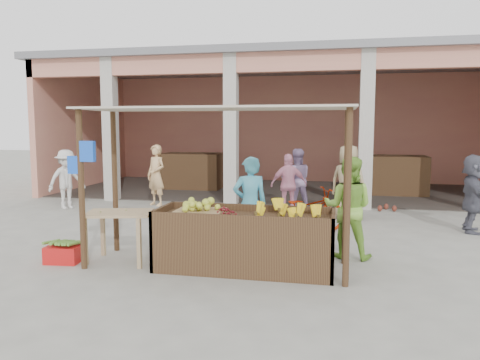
% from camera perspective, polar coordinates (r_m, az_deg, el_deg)
% --- Properties ---
extents(ground, '(60.00, 60.00, 0.00)m').
position_cam_1_polar(ground, '(7.17, -3.42, -10.56)').
color(ground, gray).
rests_on(ground, ground).
extents(market_building, '(14.40, 6.40, 4.20)m').
position_cam_1_polar(market_building, '(15.64, 5.44, 8.72)').
color(market_building, tan).
rests_on(market_building, ground).
extents(fruit_stall, '(2.60, 0.95, 0.80)m').
position_cam_1_polar(fruit_stall, '(6.95, 0.58, -7.68)').
color(fruit_stall, '#513920').
rests_on(fruit_stall, ground).
extents(stall_awning, '(4.09, 1.35, 2.39)m').
position_cam_1_polar(stall_awning, '(6.91, -3.52, 5.46)').
color(stall_awning, '#513920').
rests_on(stall_awning, ground).
extents(banana_heap, '(0.98, 0.53, 0.18)m').
position_cam_1_polar(banana_heap, '(6.72, 5.59, -3.93)').
color(banana_heap, yellow).
rests_on(banana_heap, fruit_stall).
extents(melon_tray, '(0.71, 0.62, 0.19)m').
position_cam_1_polar(melon_tray, '(7.03, -4.96, -3.45)').
color(melon_tray, '#9E7D51').
rests_on(melon_tray, fruit_stall).
extents(berry_heap, '(0.39, 0.32, 0.13)m').
position_cam_1_polar(berry_heap, '(6.88, -1.94, -3.88)').
color(berry_heap, maroon).
rests_on(berry_heap, fruit_stall).
extents(side_table, '(1.11, 0.87, 0.79)m').
position_cam_1_polar(side_table, '(7.51, -14.47, -4.81)').
color(side_table, tan).
rests_on(side_table, ground).
extents(papaya_pile, '(0.74, 0.42, 0.21)m').
position_cam_1_polar(papaya_pile, '(7.47, -14.52, -2.98)').
color(papaya_pile, '#538C2E').
rests_on(papaya_pile, side_table).
extents(red_crate, '(0.55, 0.42, 0.27)m').
position_cam_1_polar(red_crate, '(7.85, -20.69, -8.44)').
color(red_crate, red).
rests_on(red_crate, ground).
extents(plantain_bundle, '(0.40, 0.28, 0.08)m').
position_cam_1_polar(plantain_bundle, '(7.81, -20.74, -7.22)').
color(plantain_bundle, '#598C32').
rests_on(plantain_bundle, red_crate).
extents(produce_sacks, '(0.79, 0.74, 0.60)m').
position_cam_1_polar(produce_sacks, '(12.24, 17.50, -2.23)').
color(produce_sacks, maroon).
rests_on(produce_sacks, ground).
extents(vendor_blue, '(0.77, 0.68, 1.72)m').
position_cam_1_polar(vendor_blue, '(7.87, 1.22, -2.58)').
color(vendor_blue, '#4BADCA').
rests_on(vendor_blue, ground).
extents(vendor_green, '(0.90, 0.61, 1.72)m').
position_cam_1_polar(vendor_green, '(7.69, 13.06, -2.94)').
color(vendor_green, '#83BC3E').
rests_on(vendor_green, ground).
extents(motorcycle, '(1.27, 1.87, 0.93)m').
position_cam_1_polar(motorcycle, '(9.39, 7.89, -3.58)').
color(motorcycle, '#861A01').
rests_on(motorcycle, ground).
extents(shopper_a, '(1.00, 1.17, 1.63)m').
position_cam_1_polar(shopper_a, '(12.77, -20.40, 0.36)').
color(shopper_a, silver).
rests_on(shopper_a, ground).
extents(shopper_b, '(1.02, 0.72, 1.56)m').
position_cam_1_polar(shopper_b, '(11.15, 5.96, -0.30)').
color(shopper_b, pink).
rests_on(shopper_b, ground).
extents(shopper_c, '(1.06, 0.89, 1.88)m').
position_cam_1_polar(shopper_c, '(10.80, 13.05, 0.20)').
color(shopper_c, '#9E8861').
rests_on(shopper_c, ground).
extents(shopper_d, '(0.81, 1.59, 1.65)m').
position_cam_1_polar(shopper_d, '(10.37, 26.58, -1.25)').
color(shopper_d, '#535361').
rests_on(shopper_d, ground).
extents(shopper_e, '(0.78, 0.71, 1.69)m').
position_cam_1_polar(shopper_e, '(12.63, -10.19, 0.73)').
color(shopper_e, tan).
rests_on(shopper_e, ground).
extents(shopper_f, '(0.92, 0.67, 1.70)m').
position_cam_1_polar(shopper_f, '(11.77, 6.88, 0.39)').
color(shopper_f, gray).
rests_on(shopper_f, ground).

